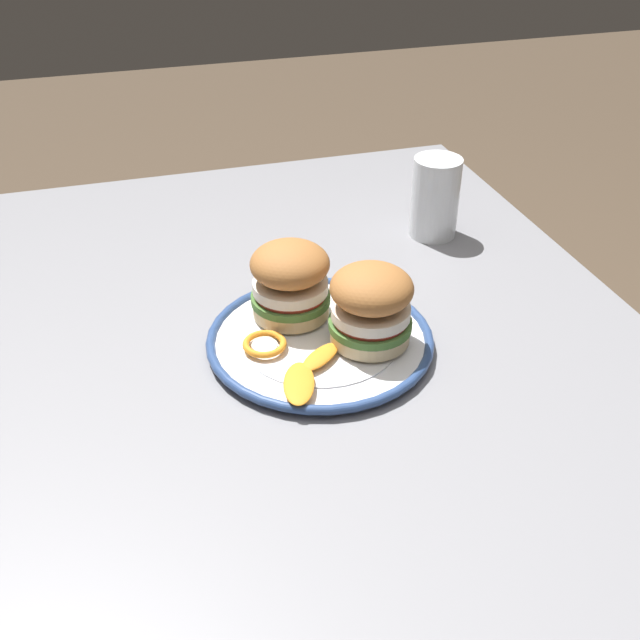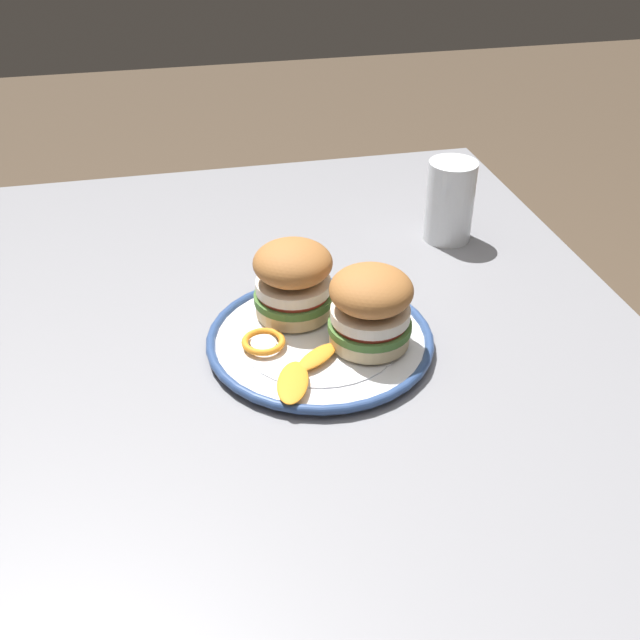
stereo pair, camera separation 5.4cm
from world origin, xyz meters
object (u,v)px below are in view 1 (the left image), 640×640
dinner_plate (320,340)px  sandwich_half_right (371,305)px  dining_table (322,433)px  sandwich_half_left (290,280)px  drinking_glass (435,203)px

dinner_plate → sandwich_half_right: sandwich_half_right is taller
dining_table → dinner_plate: bearing=166.1°
sandwich_half_left → dining_table: bearing=4.0°
sandwich_half_left → sandwich_half_right: 0.12m
dinner_plate → drinking_glass: (-0.24, 0.26, 0.04)m
dining_table → dinner_plate: 0.12m
dinner_plate → sandwich_half_left: (-0.06, -0.02, 0.06)m
dining_table → sandwich_half_right: (-0.03, 0.07, 0.16)m
dining_table → sandwich_half_left: sandwich_half_left is taller
dining_table → drinking_glass: 0.43m
sandwich_half_left → drinking_glass: size_ratio=1.13×
sandwich_half_right → dinner_plate: bearing=-114.6°
dining_table → dinner_plate: dinner_plate is taller
dining_table → sandwich_half_left: (-0.12, -0.01, 0.16)m
dinner_plate → drinking_glass: drinking_glass is taller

